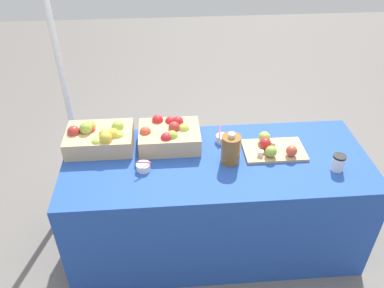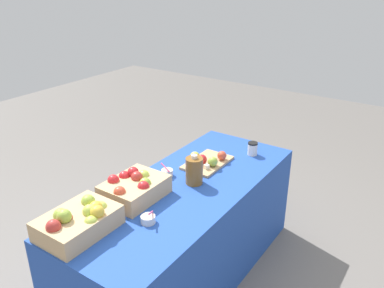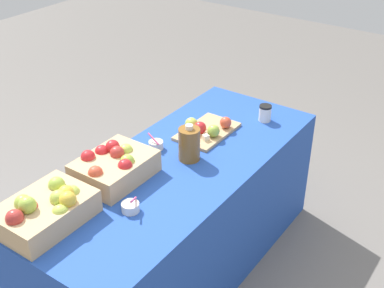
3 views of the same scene
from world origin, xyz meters
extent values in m
plane|color=slate|center=(0.00, 0.00, 0.00)|extent=(10.00, 10.00, 0.00)
cube|color=#234CAD|center=(0.00, 0.00, 0.37)|extent=(1.90, 0.76, 0.74)
cube|color=tan|center=(-0.73, 0.20, 0.80)|extent=(0.42, 0.30, 0.12)
sphere|color=#99B742|center=(-0.79, 0.25, 0.86)|extent=(0.08, 0.08, 0.08)
sphere|color=#B2C64C|center=(-0.68, 0.15, 0.86)|extent=(0.08, 0.08, 0.08)
sphere|color=#99B742|center=(-0.81, 0.20, 0.88)|extent=(0.08, 0.08, 0.08)
sphere|color=#B2332D|center=(-0.88, 0.19, 0.86)|extent=(0.08, 0.08, 0.08)
sphere|color=#99B742|center=(-0.61, 0.24, 0.86)|extent=(0.08, 0.08, 0.08)
sphere|color=gold|center=(-0.63, 0.15, 0.86)|extent=(0.08, 0.08, 0.08)
sphere|color=#B2C64C|center=(-0.61, 0.15, 0.84)|extent=(0.08, 0.08, 0.08)
sphere|color=gold|center=(-0.67, 0.10, 0.87)|extent=(0.08, 0.08, 0.08)
sphere|color=#B2C64C|center=(-0.73, 0.09, 0.84)|extent=(0.08, 0.08, 0.08)
sphere|color=#B2332D|center=(-0.79, 0.22, 0.85)|extent=(0.08, 0.08, 0.08)
cube|color=tan|center=(-0.29, 0.18, 0.80)|extent=(0.39, 0.30, 0.12)
sphere|color=#99B742|center=(-0.27, 0.11, 0.86)|extent=(0.07, 0.07, 0.07)
sphere|color=red|center=(-0.36, 0.29, 0.86)|extent=(0.07, 0.07, 0.07)
sphere|color=red|center=(-0.31, 0.09, 0.86)|extent=(0.07, 0.07, 0.07)
sphere|color=#B2C64C|center=(-0.19, 0.18, 0.85)|extent=(0.07, 0.07, 0.07)
sphere|color=red|center=(-0.23, 0.24, 0.87)|extent=(0.07, 0.07, 0.07)
sphere|color=#D14C33|center=(-0.44, 0.16, 0.86)|extent=(0.07, 0.07, 0.07)
sphere|color=red|center=(-0.27, 0.28, 0.85)|extent=(0.07, 0.07, 0.07)
sphere|color=#B2332D|center=(-0.25, 0.19, 0.87)|extent=(0.07, 0.07, 0.07)
cube|color=tan|center=(0.37, 0.06, 0.75)|extent=(0.38, 0.24, 0.02)
sphere|color=#99B742|center=(0.33, -0.01, 0.79)|extent=(0.07, 0.07, 0.07)
cube|color=beige|center=(0.27, 0.00, 0.77)|extent=(0.04, 0.04, 0.03)
cube|color=beige|center=(0.37, 0.10, 0.77)|extent=(0.03, 0.03, 0.03)
sphere|color=red|center=(0.31, 0.07, 0.79)|extent=(0.07, 0.07, 0.07)
sphere|color=#D14C33|center=(0.46, -0.02, 0.79)|extent=(0.07, 0.07, 0.07)
sphere|color=#B2C64C|center=(0.32, 0.14, 0.80)|extent=(0.08, 0.08, 0.08)
cylinder|color=silver|center=(0.06, 0.19, 0.76)|extent=(0.08, 0.08, 0.05)
cylinder|color=#EA598C|center=(0.04, 0.19, 0.81)|extent=(0.02, 0.09, 0.05)
cylinder|color=silver|center=(-0.45, -0.06, 0.76)|extent=(0.08, 0.08, 0.04)
cylinder|color=#EA598C|center=(-0.44, -0.08, 0.81)|extent=(0.08, 0.05, 0.05)
cylinder|color=brown|center=(0.08, -0.02, 0.83)|extent=(0.12, 0.12, 0.18)
cylinder|color=silver|center=(0.08, -0.02, 0.94)|extent=(0.04, 0.04, 0.02)
cylinder|color=silver|center=(0.70, -0.15, 0.79)|extent=(0.07, 0.07, 0.09)
cylinder|color=black|center=(0.70, -0.15, 0.84)|extent=(0.08, 0.08, 0.01)
camera|label=1|loc=(-0.30, -1.88, 2.24)|focal=36.55mm
camera|label=2|loc=(-1.87, -1.33, 2.06)|focal=37.11mm
camera|label=3|loc=(-1.84, -1.39, 2.23)|focal=48.16mm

